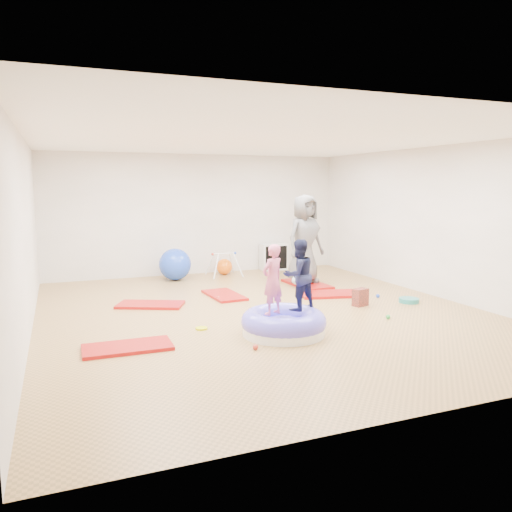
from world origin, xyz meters
name	(u,v)px	position (x,y,z in m)	size (l,w,h in m)	color
room	(263,228)	(0.00, 0.00, 1.40)	(7.01, 8.01, 2.81)	#B08548
gym_mat_front_left	(128,347)	(-2.32, -1.09, 0.02)	(1.12, 0.56, 0.05)	#A80E19
gym_mat_mid_left	(150,305)	(-1.65, 1.12, 0.02)	(1.12, 0.56, 0.05)	#A80E19
gym_mat_center_back	(224,295)	(-0.22, 1.38, 0.02)	(1.08, 0.54, 0.05)	#A80E19
gym_mat_right	(332,294)	(1.72, 0.70, 0.03)	(1.22, 0.61, 0.05)	#A80E19
gym_mat_rear_right	(307,284)	(1.73, 1.76, 0.03)	(1.21, 0.60, 0.05)	#A80E19
inflatable_cushion	(284,324)	(-0.20, -1.24, 0.15)	(1.20, 1.20, 0.38)	white
child_pink	(273,276)	(-0.36, -1.22, 0.84)	(0.36, 0.24, 0.98)	#DC6189
child_navy	(299,272)	(0.08, -1.13, 0.86)	(0.50, 0.39, 1.03)	#181C3D
adult_caregiver	(305,239)	(1.70, 1.83, 0.97)	(0.90, 0.59, 1.84)	#575758
infant	(301,280)	(1.49, 1.55, 0.17)	(0.38, 0.39, 0.23)	silver
ball_pit_balls	(301,310)	(0.60, -0.21, 0.04)	(3.29, 2.92, 0.07)	green
exercise_ball_blue	(175,264)	(-0.71, 3.34, 0.35)	(0.70, 0.70, 0.70)	blue
exercise_ball_orange	(224,267)	(0.51, 3.60, 0.19)	(0.38, 0.38, 0.38)	orange
infant_play_gym	(224,261)	(0.41, 3.33, 0.37)	(0.73, 0.69, 0.56)	silver
cube_shelf	(274,257)	(1.87, 3.79, 0.33)	(0.66, 0.32, 0.66)	silver
balance_disc	(409,300)	(2.70, -0.32, 0.04)	(0.35, 0.35, 0.08)	teal
backpack	(360,297)	(1.75, -0.21, 0.15)	(0.26, 0.16, 0.30)	#AC3625
yellow_toy	(201,328)	(-1.21, -0.58, 0.01)	(0.18, 0.18, 0.03)	#CCDA00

